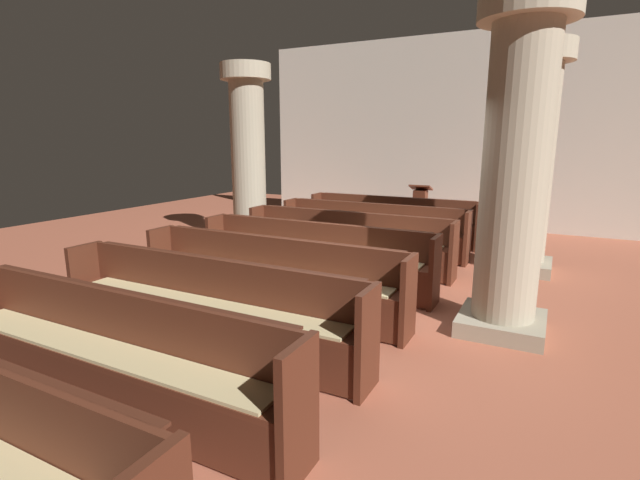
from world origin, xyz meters
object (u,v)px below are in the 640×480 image
(pew_row_1, at_px, (371,227))
(pew_row_2, at_px, (346,238))
(pew_row_3, at_px, (314,253))
(pew_row_6, at_px, (105,349))
(pew_row_5, at_px, (205,303))
(lectern, at_px, (420,212))
(pew_row_4, at_px, (269,274))
(pew_row_0, at_px, (391,218))
(pillar_aisle_side, at_px, (531,157))
(pillar_far_side, at_px, (248,153))
(pillar_aisle_rear, at_px, (515,165))

(pew_row_1, height_order, pew_row_2, same)
(pew_row_3, bearing_deg, pew_row_6, -90.00)
(pew_row_5, height_order, lectern, lectern)
(pew_row_4, distance_m, lectern, 5.97)
(pew_row_4, xyz_separation_m, pew_row_5, (0.00, -1.15, 0.00))
(pew_row_1, bearing_deg, pew_row_0, 90.00)
(pew_row_4, relative_size, pillar_aisle_side, 1.01)
(pillar_far_side, bearing_deg, pew_row_4, -51.21)
(pew_row_4, distance_m, pillar_far_side, 4.26)
(pew_row_1, height_order, pillar_aisle_side, pillar_aisle_side)
(pillar_aisle_rear, bearing_deg, pew_row_4, -164.38)
(pew_row_0, relative_size, pew_row_5, 1.00)
(pew_row_1, distance_m, pew_row_3, 2.29)
(pew_row_3, xyz_separation_m, pillar_far_side, (-2.54, 2.01, 1.33))
(pew_row_4, bearing_deg, pillar_aisle_rear, 15.62)
(pew_row_1, relative_size, pew_row_3, 1.00)
(pillar_aisle_rear, bearing_deg, pillar_far_side, 154.59)
(pillar_aisle_side, bearing_deg, pew_row_1, -179.52)
(pew_row_2, distance_m, pew_row_5, 3.44)
(pew_row_6, bearing_deg, pew_row_4, 90.00)
(pew_row_3, bearing_deg, pew_row_5, -90.00)
(pew_row_0, xyz_separation_m, pew_row_3, (0.00, -3.44, 0.00))
(pillar_aisle_side, bearing_deg, pew_row_0, 156.50)
(lectern, bearing_deg, pillar_aisle_side, -46.60)
(pew_row_6, xyz_separation_m, lectern, (0.22, 8.26, -0.04))
(pew_row_6, bearing_deg, pillar_aisle_side, 65.79)
(pew_row_1, bearing_deg, pew_row_5, -90.00)
(pew_row_6, bearing_deg, pillar_aisle_rear, 49.38)
(pew_row_3, bearing_deg, pew_row_2, 90.00)
(pew_row_1, bearing_deg, pillar_aisle_rear, -46.40)
(pillar_aisle_side, bearing_deg, pew_row_6, -114.21)
(pew_row_2, distance_m, pew_row_3, 1.15)
(pew_row_2, height_order, pew_row_4, same)
(pillar_aisle_side, bearing_deg, pillar_aisle_rear, -90.00)
(pew_row_0, distance_m, pillar_aisle_side, 3.12)
(pew_row_3, height_order, pew_row_4, same)
(pillar_aisle_side, relative_size, pillar_far_side, 1.00)
(pillar_aisle_side, xyz_separation_m, pillar_aisle_rear, (-0.00, -2.74, -0.00))
(pew_row_5, bearing_deg, pew_row_0, 90.00)
(pew_row_2, bearing_deg, lectern, 86.52)
(pillar_far_side, bearing_deg, pillar_aisle_rear, -25.41)
(pew_row_6, bearing_deg, pew_row_5, 90.00)
(pew_row_6, distance_m, pillar_aisle_side, 6.45)
(pew_row_0, relative_size, pew_row_3, 1.00)
(pew_row_1, xyz_separation_m, pew_row_3, (0.00, -2.29, 0.00))
(pew_row_6, height_order, pillar_aisle_side, pillar_aisle_side)
(pew_row_3, relative_size, pillar_far_side, 1.01)
(pew_row_0, xyz_separation_m, pew_row_6, (0.00, -6.88, 0.00))
(pew_row_0, height_order, pew_row_2, same)
(lectern, bearing_deg, pew_row_3, -92.65)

